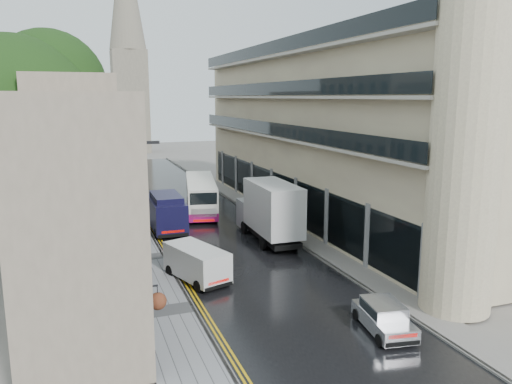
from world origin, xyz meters
TOP-DOWN VIEW (x-y plane):
  - road at (0.00, 27.50)m, footprint 9.00×85.00m
  - left_sidewalk at (-5.85, 27.50)m, footprint 2.70×85.00m
  - right_sidewalk at (5.40, 27.50)m, footprint 1.80×85.00m
  - old_shop_row at (-9.45, 30.00)m, footprint 4.50×56.00m
  - modern_block at (10.30, 26.00)m, footprint 8.00×40.00m
  - church_spire at (0.50, 82.00)m, footprint 6.40×6.40m
  - tree_near at (-12.50, 20.00)m, footprint 10.56×10.56m
  - tree_far at (-12.20, 33.00)m, footprint 9.24×9.24m
  - cream_bus at (-0.86, 28.33)m, footprint 4.35×10.63m
  - white_lorry at (1.92, 18.54)m, footprint 2.58×8.07m
  - silver_hatchback at (1.77, 4.72)m, footprint 2.08×3.72m
  - white_van at (-3.83, 12.80)m, footprint 3.09×4.63m
  - navy_van at (-4.30, 23.58)m, footprint 2.35×5.75m
  - pedestrian at (-6.52, 26.15)m, footprint 0.79×0.65m
  - lamp_post_near at (-5.80, 16.31)m, footprint 0.85×0.26m
  - lamp_post_far at (-5.49, 36.02)m, footprint 0.84×0.20m

SIDE VIEW (x-z plane):
  - road at x=0.00m, z-range 0.00..0.02m
  - left_sidewalk at x=-5.85m, z-range 0.00..0.12m
  - right_sidewalk at x=5.40m, z-range 0.00..0.12m
  - silver_hatchback at x=1.77m, z-range 0.02..1.34m
  - white_van at x=-3.83m, z-range 0.02..1.95m
  - pedestrian at x=-6.52m, z-range 0.12..1.97m
  - cream_bus at x=-0.86m, z-range 0.02..2.85m
  - navy_van at x=-4.30m, z-range 0.02..2.94m
  - white_lorry at x=1.92m, z-range 0.02..4.23m
  - lamp_post_near at x=-5.80m, z-range 0.12..7.56m
  - lamp_post_far at x=-5.49m, z-range 0.12..7.61m
  - old_shop_row at x=-9.45m, z-range 0.00..12.00m
  - tree_far at x=-12.20m, z-range 0.00..12.46m
  - tree_near at x=-12.50m, z-range 0.00..13.89m
  - modern_block at x=10.30m, z-range 0.00..14.00m
  - church_spire at x=0.50m, z-range 0.00..40.00m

